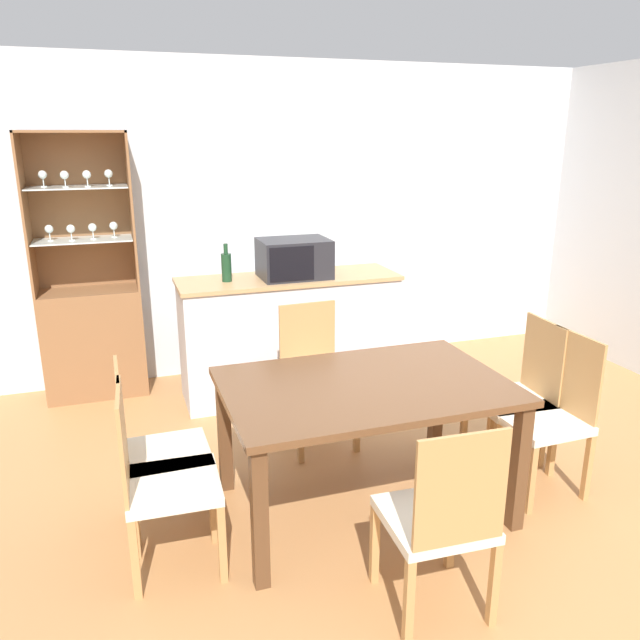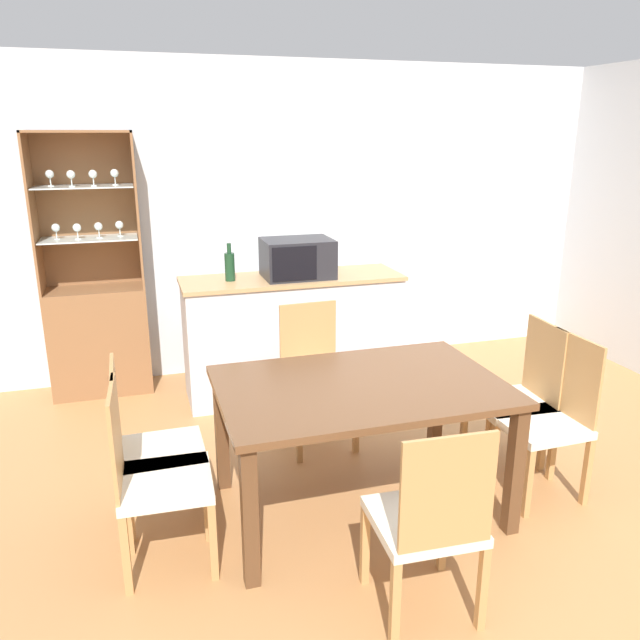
{
  "view_description": "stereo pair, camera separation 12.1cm",
  "coord_description": "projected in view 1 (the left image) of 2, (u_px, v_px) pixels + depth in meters",
  "views": [
    {
      "loc": [
        -1.63,
        -2.48,
        1.99
      ],
      "look_at": [
        -0.41,
        1.12,
        0.84
      ],
      "focal_mm": 35.0,
      "sensor_mm": 36.0,
      "label": 1
    },
    {
      "loc": [
        -1.51,
        -2.52,
        1.99
      ],
      "look_at": [
        -0.41,
        1.12,
        0.84
      ],
      "focal_mm": 35.0,
      "sensor_mm": 36.0,
      "label": 2
    }
  ],
  "objects": [
    {
      "name": "wall_back",
      "position": [
        308.0,
        218.0,
        5.34
      ],
      "size": [
        6.8,
        0.06,
        2.55
      ],
      "color": "silver",
      "rests_on": "ground_plane"
    },
    {
      "name": "dining_chair_side_right_near",
      "position": [
        549.0,
        416.0,
        3.52
      ],
      "size": [
        0.43,
        0.43,
        0.92
      ],
      "rotation": [
        0.0,
        0.0,
        1.59
      ],
      "color": "beige",
      "rests_on": "ground_plane"
    },
    {
      "name": "dining_chair_head_far",
      "position": [
        316.0,
        378.0,
        4.06
      ],
      "size": [
        0.44,
        0.44,
        0.92
      ],
      "rotation": [
        0.0,
        0.0,
        3.18
      ],
      "color": "beige",
      "rests_on": "ground_plane"
    },
    {
      "name": "dining_chair_head_near",
      "position": [
        440.0,
        519.0,
        2.58
      ],
      "size": [
        0.44,
        0.44,
        0.92
      ],
      "rotation": [
        0.0,
        0.0,
        -0.05
      ],
      "color": "beige",
      "rests_on": "ground_plane"
    },
    {
      "name": "wine_bottle",
      "position": [
        226.0,
        266.0,
        4.53
      ],
      "size": [
        0.07,
        0.07,
        0.28
      ],
      "color": "#193D23",
      "rests_on": "kitchen_counter"
    },
    {
      "name": "ground_plane",
      "position": [
        459.0,
        520.0,
        3.33
      ],
      "size": [
        18.0,
        18.0,
        0.0
      ],
      "primitive_type": "plane",
      "color": "#B27A47"
    },
    {
      "name": "microwave",
      "position": [
        294.0,
        258.0,
        4.66
      ],
      "size": [
        0.51,
        0.39,
        0.29
      ],
      "color": "#232328",
      "rests_on": "kitchen_counter"
    },
    {
      "name": "dining_chair_side_left_near",
      "position": [
        162.0,
        481.0,
        2.86
      ],
      "size": [
        0.44,
        0.44,
        0.92
      ],
      "rotation": [
        0.0,
        0.0,
        -1.62
      ],
      "color": "beige",
      "rests_on": "ground_plane"
    },
    {
      "name": "dining_chair_side_right_far",
      "position": [
        518.0,
        396.0,
        3.78
      ],
      "size": [
        0.44,
        0.44,
        0.92
      ],
      "rotation": [
        0.0,
        0.0,
        1.51
      ],
      "color": "beige",
      "rests_on": "ground_plane"
    },
    {
      "name": "dining_chair_side_left_far",
      "position": [
        157.0,
        451.0,
        3.13
      ],
      "size": [
        0.43,
        0.43,
        0.92
      ],
      "rotation": [
        0.0,
        0.0,
        -1.56
      ],
      "color": "beige",
      "rests_on": "ground_plane"
    },
    {
      "name": "kitchen_counter",
      "position": [
        290.0,
        336.0,
        4.84
      ],
      "size": [
        1.67,
        0.54,
        0.94
      ],
      "color": "silver",
      "rests_on": "ground_plane"
    },
    {
      "name": "display_cabinet",
      "position": [
        92.0,
        322.0,
        4.79
      ],
      "size": [
        0.74,
        0.37,
        2.0
      ],
      "color": "brown",
      "rests_on": "ground_plane"
    },
    {
      "name": "dining_table",
      "position": [
        365.0,
        399.0,
        3.27
      ],
      "size": [
        1.47,
        0.98,
        0.74
      ],
      "color": "brown",
      "rests_on": "ground_plane"
    }
  ]
}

